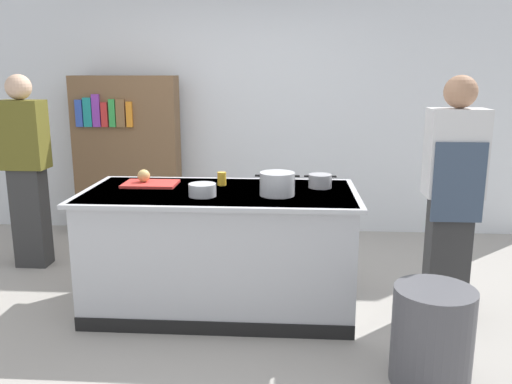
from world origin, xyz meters
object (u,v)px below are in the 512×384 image
sauce_pan (320,181)px  mixing_bowl (202,190)px  stock_pot (277,184)px  onion (144,176)px  person_chef (452,194)px  person_guest (26,167)px  juice_cup (222,179)px  trash_bin (432,336)px  bookshelf (127,157)px

sauce_pan → mixing_bowl: 0.89m
stock_pot → sauce_pan: bearing=41.1°
onion → person_chef: (2.23, -0.24, -0.05)m
stock_pot → mixing_bowl: (-0.51, -0.06, -0.04)m
sauce_pan → person_guest: 2.63m
onion → juice_cup: onion is taller
stock_pot → juice_cup: 0.53m
juice_cup → person_guest: person_guest is taller
sauce_pan → person_chef: (0.90, -0.22, -0.04)m
onion → juice_cup: size_ratio=0.96×
onion → person_chef: 2.24m
onion → sauce_pan: size_ratio=0.40×
stock_pot → sauce_pan: (0.31, 0.27, -0.03)m
onion → stock_pot: stock_pot is taller
trash_bin → bookshelf: bearing=133.4°
person_chef → person_guest: 3.56m
onion → juice_cup: (0.59, 0.01, -0.02)m
mixing_bowl → bookshelf: 2.28m
mixing_bowl → bookshelf: bookshelf is taller
sauce_pan → trash_bin: (0.59, -1.07, -0.67)m
juice_cup → bookshelf: 2.02m
stock_pot → mixing_bowl: stock_pot is taller
trash_bin → bookshelf: (-2.55, 2.70, 0.57)m
stock_pot → trash_bin: 1.39m
sauce_pan → person_guest: person_guest is taller
juice_cup → trash_bin: size_ratio=0.18×
stock_pot → person_guest: person_guest is taller
onion → juice_cup: 0.60m
mixing_bowl → person_chef: size_ratio=0.11×
stock_pot → person_chef: person_chef is taller
stock_pot → sauce_pan: stock_pot is taller
juice_cup → trash_bin: bearing=-39.6°
juice_cup → sauce_pan: bearing=-2.7°
mixing_bowl → trash_bin: (1.42, -0.73, -0.66)m
sauce_pan → person_guest: size_ratio=0.14×
mixing_bowl → trash_bin: size_ratio=0.34×
onion → bookshelf: 1.74m
mixing_bowl → stock_pot: bearing=7.0°
onion → trash_bin: 2.32m
mixing_bowl → juice_cup: bearing=76.8°
person_chef → person_guest: (-3.46, 0.84, -0.00)m
stock_pot → bookshelf: size_ratio=0.18×
juice_cup → person_guest: size_ratio=0.06×
person_chef → person_guest: bearing=89.9°
person_chef → mixing_bowl: bearing=107.3°
mixing_bowl → juice_cup: juice_cup is taller
onion → sauce_pan: (1.33, -0.02, -0.02)m
person_chef → person_guest: size_ratio=1.00×
person_chef → bookshelf: bearing=70.5°
sauce_pan → mixing_bowl: sauce_pan is taller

